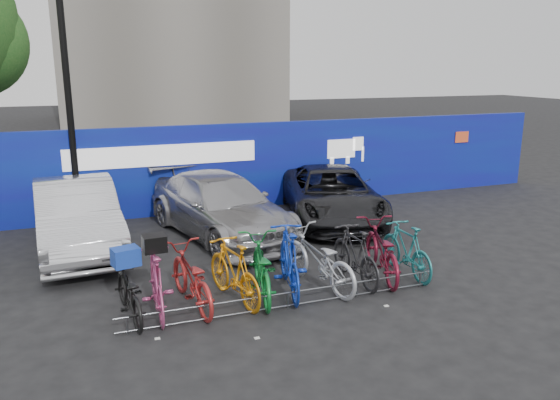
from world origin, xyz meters
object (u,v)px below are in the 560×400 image
bike_3 (234,271)px  bike_5 (289,261)px  bike_rack (288,299)px  bike_4 (261,268)px  bike_6 (318,259)px  bike_7 (355,255)px  car_2 (221,206)px  bike_0 (128,292)px  bike_2 (191,278)px  bike_9 (406,249)px  car_1 (77,216)px  car_3 (332,194)px  bike_8 (381,250)px  lamppost (68,95)px  bike_1 (157,283)px

bike_3 → bike_5: 1.03m
bike_rack → bike_4: bike_4 is taller
bike_6 → bike_7: bearing=165.4°
car_2 → bike_0: car_2 is taller
bike_2 → bike_7: bike_7 is taller
bike_9 → bike_rack: bearing=12.9°
car_1 → bike_7: size_ratio=2.62×
car_3 → bike_5: car_3 is taller
car_1 → bike_3: 4.51m
bike_6 → bike_9: bike_6 is taller
car_2 → bike_rack: bearing=-103.5°
bike_2 → bike_9: 4.17m
bike_6 → bike_8: size_ratio=1.01×
lamppost → bike_5: size_ratio=3.06×
bike_5 → bike_9: 2.41m
car_2 → bike_6: (0.87, -3.68, -0.17)m
bike_3 → bike_6: bearing=170.0°
bike_rack → bike_7: (1.59, 0.64, 0.37)m
bike_4 → bike_8: 2.43m
bike_0 → car_1: bearing=-85.8°
bike_4 → bike_8: (2.43, 0.06, 0.01)m
car_3 → bike_7: size_ratio=2.75×
car_1 → car_2: size_ratio=0.94×
bike_6 → bike_8: bike_6 is taller
bike_0 → bike_7: size_ratio=0.96×
bike_3 → bike_6: 1.59m
car_2 → bike_4: (-0.22, -3.69, -0.19)m
car_3 → bike_0: bearing=-128.3°
bike_6 → bike_7: size_ratio=1.16×
car_1 → bike_2: (1.74, -3.71, -0.25)m
bike_9 → bike_8: bearing=-10.0°
bike_0 → bike_8: bike_8 is taller
bike_rack → bike_7: bearing=21.8°
bike_2 → bike_9: (4.17, -0.04, 0.00)m
lamppost → bike_5: (3.47, -5.38, -2.67)m
car_1 → bike_5: bearing=-50.7°
lamppost → car_1: 2.99m
bike_0 → bike_8: bearing=175.1°
lamppost → bike_4: (2.95, -5.36, -2.75)m
car_3 → bike_0: (-5.53, -4.07, -0.23)m
car_2 → car_3: size_ratio=1.01×
bike_3 → bike_9: bearing=168.3°
bike_1 → bike_5: bearing=-176.7°
car_1 → bike_9: bearing=-36.2°
bike_rack → bike_0: bearing=167.3°
bike_9 → bike_7: bearing=-1.3°
car_3 → bike_7: (-1.42, -3.99, -0.15)m
lamppost → bike_1: bearing=-78.2°
car_2 → bike_4: 3.70m
bike_5 → bike_9: size_ratio=1.16×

